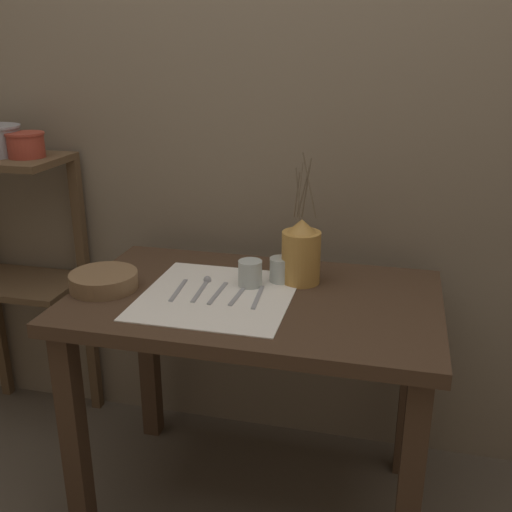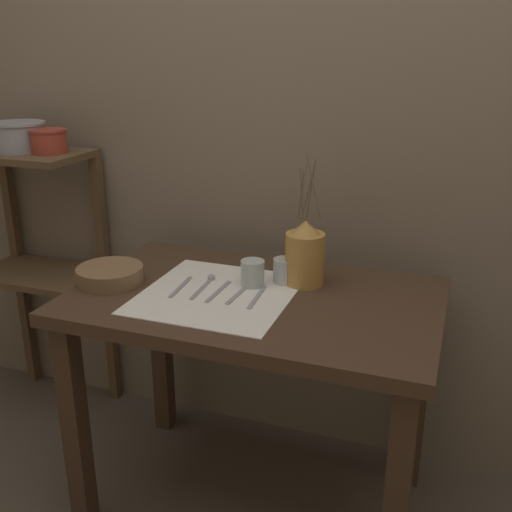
% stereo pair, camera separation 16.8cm
% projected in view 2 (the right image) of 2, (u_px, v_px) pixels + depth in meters
% --- Properties ---
extents(ground_plane, '(12.00, 12.00, 0.00)m').
position_uv_depth(ground_plane, '(255.00, 499.00, 1.98)').
color(ground_plane, brown).
extents(stone_wall_back, '(7.00, 0.06, 2.40)m').
position_uv_depth(stone_wall_back, '(300.00, 114.00, 1.96)').
color(stone_wall_back, '#7A6B56').
rests_on(stone_wall_back, ground_plane).
extents(wooden_table, '(1.06, 0.65, 0.73)m').
position_uv_depth(wooden_table, '(255.00, 331.00, 1.77)').
color(wooden_table, '#422D1E').
rests_on(wooden_table, ground_plane).
extents(wooden_shelf_unit, '(0.46, 0.29, 1.05)m').
position_uv_depth(wooden_shelf_unit, '(41.00, 235.00, 2.29)').
color(wooden_shelf_unit, brown).
rests_on(wooden_shelf_unit, ground_plane).
extents(linen_cloth, '(0.43, 0.45, 0.00)m').
position_uv_depth(linen_cloth, '(218.00, 294.00, 1.73)').
color(linen_cloth, white).
rests_on(linen_cloth, wooden_table).
extents(pitcher_with_flowers, '(0.12, 0.12, 0.40)m').
position_uv_depth(pitcher_with_flowers, '(305.00, 255.00, 1.78)').
color(pitcher_with_flowers, '#B7843D').
rests_on(pitcher_with_flowers, wooden_table).
extents(wooden_bowl, '(0.20, 0.20, 0.05)m').
position_uv_depth(wooden_bowl, '(110.00, 275.00, 1.81)').
color(wooden_bowl, brown).
rests_on(wooden_bowl, wooden_table).
extents(glass_tumbler_near, '(0.07, 0.07, 0.08)m').
position_uv_depth(glass_tumbler_near, '(253.00, 273.00, 1.78)').
color(glass_tumbler_near, '#B7C1BC').
rests_on(glass_tumbler_near, wooden_table).
extents(glass_tumbler_far, '(0.07, 0.07, 0.07)m').
position_uv_depth(glass_tumbler_far, '(284.00, 271.00, 1.80)').
color(glass_tumbler_far, '#B7C1BC').
rests_on(glass_tumbler_far, wooden_table).
extents(fork_inner, '(0.03, 0.16, 0.00)m').
position_uv_depth(fork_inner, '(181.00, 287.00, 1.77)').
color(fork_inner, '#939399').
rests_on(fork_inner, wooden_table).
extents(spoon_outer, '(0.03, 0.17, 0.02)m').
position_uv_depth(spoon_outer, '(208.00, 282.00, 1.81)').
color(spoon_outer, '#939399').
rests_on(spoon_outer, wooden_table).
extents(fork_outer, '(0.01, 0.16, 0.00)m').
position_uv_depth(fork_outer, '(218.00, 291.00, 1.74)').
color(fork_outer, '#939399').
rests_on(fork_outer, wooden_table).
extents(spoon_inner, '(0.03, 0.17, 0.02)m').
position_uv_depth(spoon_inner, '(246.00, 287.00, 1.77)').
color(spoon_inner, '#939399').
rests_on(spoon_inner, wooden_table).
extents(knife_center, '(0.02, 0.16, 0.00)m').
position_uv_depth(knife_center, '(257.00, 297.00, 1.70)').
color(knife_center, '#939399').
rests_on(knife_center, wooden_table).
extents(metal_pot_large, '(0.20, 0.20, 0.10)m').
position_uv_depth(metal_pot_large, '(18.00, 136.00, 2.13)').
color(metal_pot_large, '#939399').
rests_on(metal_pot_large, wooden_shelf_unit).
extents(metal_pot_small, '(0.13, 0.13, 0.08)m').
position_uv_depth(metal_pot_small, '(49.00, 140.00, 2.09)').
color(metal_pot_small, '#9E3828').
rests_on(metal_pot_small, wooden_shelf_unit).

